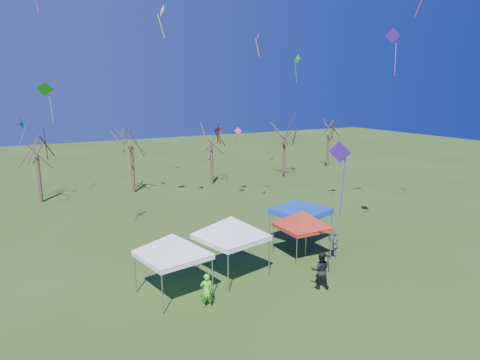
% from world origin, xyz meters
% --- Properties ---
extents(ground, '(140.00, 140.00, 0.00)m').
position_xyz_m(ground, '(0.00, 0.00, 0.00)').
color(ground, '#284516').
rests_on(ground, ground).
extents(tree_1, '(3.42, 3.42, 7.54)m').
position_xyz_m(tree_1, '(-10.77, 24.65, 5.79)').
color(tree_1, '#3D2D21').
rests_on(tree_1, ground).
extents(tree_2, '(3.71, 3.71, 8.18)m').
position_xyz_m(tree_2, '(-2.37, 24.38, 6.29)').
color(tree_2, '#3D2D21').
rests_on(tree_2, ground).
extents(tree_3, '(3.59, 3.59, 7.91)m').
position_xyz_m(tree_3, '(6.03, 24.04, 6.08)').
color(tree_3, '#3D2D21').
rests_on(tree_3, ground).
extents(tree_4, '(3.58, 3.58, 7.89)m').
position_xyz_m(tree_4, '(15.36, 24.00, 6.06)').
color(tree_4, '#3D2D21').
rests_on(tree_4, ground).
extents(tree_5, '(3.39, 3.39, 7.46)m').
position_xyz_m(tree_5, '(23.72, 26.07, 5.73)').
color(tree_5, '#3D2D21').
rests_on(tree_5, ground).
extents(tent_white_west, '(4.12, 4.12, 3.69)m').
position_xyz_m(tent_white_west, '(-6.38, 1.85, 2.98)').
color(tent_white_west, gray).
rests_on(tent_white_west, ground).
extents(tent_white_mid, '(4.32, 4.32, 3.92)m').
position_xyz_m(tent_white_mid, '(-2.84, 2.46, 3.16)').
color(tent_white_mid, gray).
rests_on(tent_white_mid, ground).
extents(tent_red, '(3.79, 3.79, 3.34)m').
position_xyz_m(tent_red, '(2.19, 2.83, 2.70)').
color(tent_red, gray).
rests_on(tent_red, ground).
extents(tent_blue, '(3.88, 3.88, 2.43)m').
position_xyz_m(tent_blue, '(3.45, 4.64, 2.24)').
color(tent_blue, gray).
rests_on(tent_blue, ground).
extents(person_grey, '(1.03, 1.00, 1.73)m').
position_xyz_m(person_grey, '(3.77, 1.61, 0.86)').
color(person_grey, slate).
rests_on(person_grey, ground).
extents(person_green, '(0.70, 0.57, 1.68)m').
position_xyz_m(person_green, '(-5.46, -0.09, 0.84)').
color(person_green, '#57D321').
rests_on(person_green, ground).
extents(person_dark, '(1.20, 1.13, 1.97)m').
position_xyz_m(person_dark, '(0.48, -1.07, 0.99)').
color(person_dark, black).
rests_on(person_dark, ground).
extents(kite_12, '(0.39, 0.88, 2.76)m').
position_xyz_m(kite_12, '(13.20, 18.93, 12.92)').
color(kite_12, '#229817').
rests_on(kite_12, ground).
extents(kite_2, '(1.47, 0.91, 3.47)m').
position_xyz_m(kite_2, '(-9.69, 23.64, 10.05)').
color(kite_2, green).
rests_on(kite_2, ground).
extents(kite_18, '(0.51, 0.68, 1.66)m').
position_xyz_m(kite_18, '(2.80, 9.26, 13.52)').
color(kite_18, '#FC5E0D').
rests_on(kite_18, ground).
extents(kite_24, '(0.50, 0.83, 2.20)m').
position_xyz_m(kite_24, '(-2.70, 13.02, 15.32)').
color(kite_24, '#CFDD17').
rests_on(kite_24, ground).
extents(kite_22, '(0.90, 0.84, 2.35)m').
position_xyz_m(kite_22, '(6.26, 22.80, 5.87)').
color(kite_22, red).
rests_on(kite_22, ground).
extents(kite_5, '(0.81, 1.10, 3.52)m').
position_xyz_m(kite_5, '(0.25, -2.37, 7.20)').
color(kite_5, '#4917A3').
rests_on(kite_5, ground).
extents(kite_17, '(1.12, 1.08, 3.35)m').
position_xyz_m(kite_17, '(12.17, 5.98, 13.78)').
color(kite_17, '#5919B3').
rests_on(kite_17, ground).
extents(kite_13, '(0.76, 1.02, 2.51)m').
position_xyz_m(kite_13, '(-11.84, 20.27, 7.46)').
color(kite_13, blue).
rests_on(kite_13, ground).
extents(kite_19, '(0.76, 0.52, 1.94)m').
position_xyz_m(kite_19, '(5.52, 17.12, 6.29)').
color(kite_19, '#DA3068').
rests_on(kite_19, ground).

